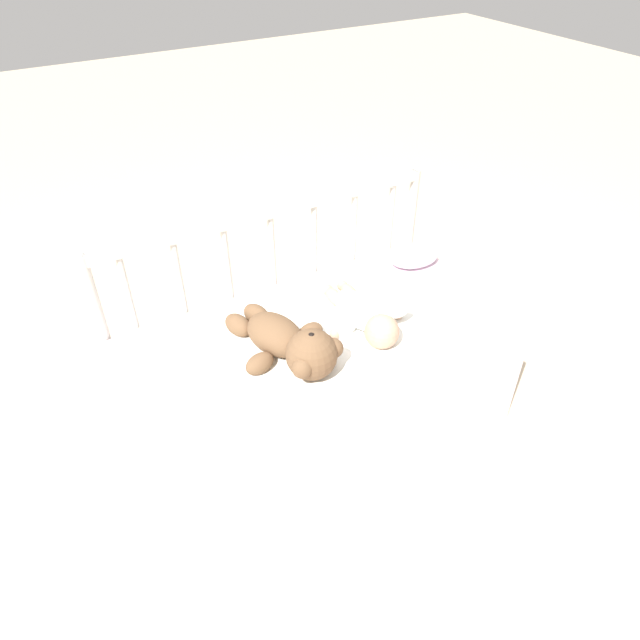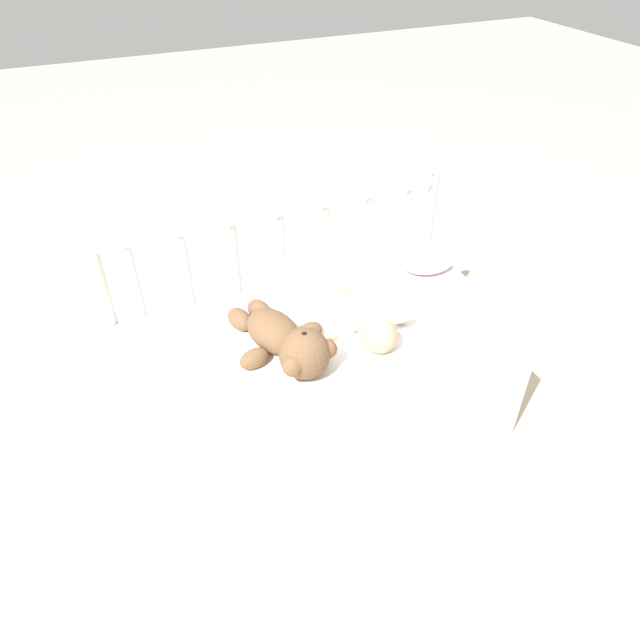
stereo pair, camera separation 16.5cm
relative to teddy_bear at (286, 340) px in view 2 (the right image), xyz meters
name	(u,v)px [view 2 (the right image)]	position (x,y,z in m)	size (l,w,h in m)	color
ground_plane	(320,426)	(0.14, 0.05, -0.52)	(12.00, 12.00, 0.00)	#C6B293
crib_mattress	(321,384)	(0.14, 0.05, -0.29)	(1.30, 0.66, 0.46)	silver
crib_rail	(283,259)	(0.14, 0.40, 0.03)	(1.30, 0.04, 0.78)	beige
blanket	(314,333)	(0.13, 0.07, -0.06)	(0.85, 0.56, 0.01)	white
teddy_bear	(286,340)	(0.00, 0.00, 0.00)	(0.32, 0.46, 0.16)	brown
baby	(365,318)	(0.30, 0.03, -0.02)	(0.29, 0.41, 0.11)	white
small_pillow	(428,262)	(0.69, 0.26, -0.03)	(0.21, 0.15, 0.06)	silver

